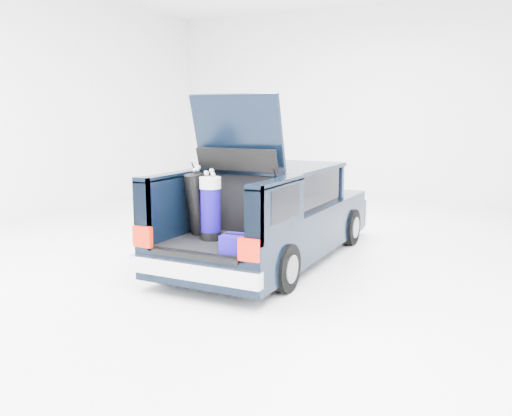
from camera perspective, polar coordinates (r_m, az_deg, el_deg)
The scene contains 6 objects.
ground at distance 8.41m, azimuth 1.52°, elevation -5.39°, with size 14.00×14.00×0.00m, color white.
car at distance 8.36m, azimuth 1.85°, elevation -0.76°, with size 1.87×4.65×2.47m.
red_suitcase at distance 6.94m, azimuth 0.63°, elevation -1.08°, with size 0.40×0.29×0.62m.
black_golf_bag at distance 7.30m, azimuth -6.20°, elevation 0.41°, with size 0.35×0.43×0.94m.
blue_golf_bag at distance 7.01m, azimuth -4.80°, elevation 0.03°, with size 0.33×0.33×0.92m.
blue_duffel at distance 6.37m, azimuth -1.59°, elevation -3.79°, with size 0.48×0.34×0.24m.
Camera 1 is at (3.42, -7.36, 2.21)m, focal length 38.00 mm.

